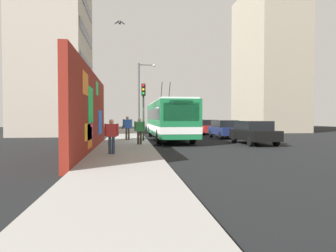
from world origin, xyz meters
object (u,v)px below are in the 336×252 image
Objects in this scene: pedestrian_midblock at (127,126)px; pedestrian_at_curb at (140,129)px; parked_car_red at (207,127)px; parked_car_silver at (195,125)px; parked_car_navy at (225,129)px; parked_car_black at (254,132)px; city_bus at (168,119)px; pedestrian_near_wall at (112,134)px; traffic_light at (143,102)px; street_lamp at (141,94)px.

pedestrian_midblock reaches higher than pedestrian_at_curb.
parked_car_red is 2.73× the size of pedestrian_at_curb.
parked_car_silver is 2.84× the size of pedestrian_at_curb.
parked_car_navy is 0.97× the size of parked_car_silver.
pedestrian_at_curb is at bearing 131.22° from parked_car_navy.
pedestrian_midblock reaches higher than parked_car_black.
city_bus reaches higher than pedestrian_near_wall.
parked_car_navy is 1.10× the size of traffic_light.
parked_car_black is 9.05m from pedestrian_midblock.
traffic_light is (7.23, -1.81, 1.82)m from pedestrian_near_wall.
pedestrian_midblock is 3.93m from pedestrian_at_curb.
pedestrian_at_curb reaches higher than parked_car_black.
parked_car_black is at bearing -180.00° from parked_car_red.
pedestrian_at_curb is (-3.85, -0.76, -0.09)m from pedestrian_midblock.
pedestrian_at_curb is 9.88m from street_lamp.
parked_car_red is at bearing -44.53° from pedestrian_midblock.
pedestrian_midblock is at bearing 69.85° from parked_car_black.
pedestrian_near_wall is 7.67m from traffic_light.
parked_car_navy is 8.66m from traffic_light.
traffic_light reaches higher than pedestrian_midblock.
pedestrian_at_curb is at bearing 172.02° from traffic_light.
parked_car_red is 12.11m from pedestrian_midblock.
parked_car_black is 0.96× the size of parked_car_navy.
parked_car_navy is 10.27m from pedestrian_at_curb.
city_bus reaches higher than pedestrian_midblock.
pedestrian_midblock is (3.11, 8.49, 0.35)m from parked_car_black.
pedestrian_midblock is (-2.91, 8.49, 0.35)m from parked_car_navy.
pedestrian_midblock is at bearing 149.48° from parked_car_silver.
traffic_light reaches higher than parked_car_black.
parked_car_black is at bearing -104.79° from traffic_light.
city_bus is at bearing -151.69° from street_lamp.
parked_car_silver is at bearing -39.49° from street_lamp.
city_bus is 2.75× the size of parked_car_navy.
parked_car_navy is 2.75× the size of pedestrian_at_curb.
pedestrian_near_wall is (-8.40, 0.67, -0.12)m from pedestrian_midblock.
parked_car_red is at bearing 180.00° from parked_car_silver.
street_lamp is at bearing -12.31° from pedestrian_midblock.
traffic_light is 0.60× the size of street_lamp.
city_bus reaches higher than pedestrian_at_curb.
city_bus is at bearing -36.53° from traffic_light.
pedestrian_near_wall is (-10.13, 3.96, -0.66)m from city_bus.
parked_car_red is 0.66× the size of street_lamp.
parked_car_silver is 24.57m from pedestrian_near_wall.
city_bus is at bearing 47.04° from parked_car_black.
parked_car_red is (11.74, 0.00, -0.00)m from parked_car_black.
traffic_light is at bearing -14.02° from pedestrian_near_wall.
parked_car_red is 19.34m from pedestrian_near_wall.
traffic_light reaches higher than parked_car_silver.
street_lamp is at bearing 112.78° from parked_car_red.
parked_car_navy is at bearing -180.00° from parked_car_silver.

